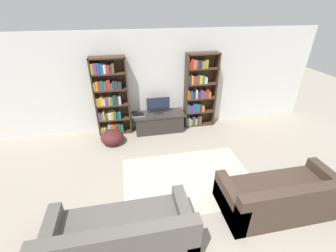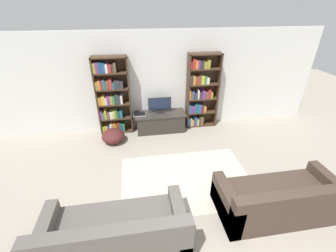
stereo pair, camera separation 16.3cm
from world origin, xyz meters
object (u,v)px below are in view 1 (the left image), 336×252
at_px(laptop, 138,115).
at_px(beanbag_ottoman, 112,137).
at_px(bookshelf_right, 198,92).
at_px(television, 158,105).
at_px(bookshelf_left, 110,98).
at_px(couch_right_sofa, 281,197).
at_px(tv_stand, 159,122).
at_px(couch_left_sectional, 121,237).

distance_m(laptop, beanbag_ottoman, 0.90).
distance_m(bookshelf_right, beanbag_ottoman, 2.60).
relative_size(television, beanbag_ottoman, 1.07).
distance_m(television, beanbag_ottoman, 1.47).
height_order(bookshelf_left, bookshelf_right, same).
xyz_separation_m(laptop, beanbag_ottoman, (-0.71, -0.42, -0.36)).
xyz_separation_m(bookshelf_left, television, (1.23, -0.08, -0.26)).
height_order(television, laptop, television).
bearing_deg(television, couch_right_sofa, -62.92).
bearing_deg(beanbag_ottoman, bookshelf_right, 13.50).
relative_size(tv_stand, beanbag_ottoman, 2.38).
height_order(bookshelf_left, couch_left_sectional, bookshelf_left).
distance_m(bookshelf_left, couch_left_sectional, 3.56).
relative_size(bookshelf_right, couch_left_sectional, 1.01).
distance_m(bookshelf_right, couch_right_sofa, 3.36).
xyz_separation_m(laptop, couch_left_sectional, (-0.52, -3.33, -0.25)).
bearing_deg(couch_left_sectional, beanbag_ottoman, 93.76).
height_order(laptop, couch_left_sectional, couch_left_sectional).
xyz_separation_m(bookshelf_right, laptop, (-1.69, -0.15, -0.47)).
distance_m(couch_left_sectional, beanbag_ottoman, 2.92).
xyz_separation_m(laptop, couch_right_sofa, (2.17, -3.09, -0.27)).
relative_size(bookshelf_left, couch_left_sectional, 1.01).
height_order(bookshelf_right, couch_left_sectional, bookshelf_right).
height_order(television, couch_left_sectional, television).
bearing_deg(television, beanbag_ottoman, -158.87).
bearing_deg(bookshelf_right, television, -175.65).
bearing_deg(television, couch_left_sectional, -107.52).
bearing_deg(bookshelf_left, laptop, -12.40).
bearing_deg(laptop, couch_left_sectional, -98.80).
bearing_deg(bookshelf_left, bookshelf_right, 0.05).
bearing_deg(bookshelf_right, bookshelf_left, -179.95).
distance_m(bookshelf_right, couch_left_sectional, 4.18).
bearing_deg(bookshelf_left, television, -3.91).
bearing_deg(laptop, bookshelf_right, 5.08).
height_order(bookshelf_right, laptop, bookshelf_right).
bearing_deg(laptop, television, 6.55).
xyz_separation_m(bookshelf_right, couch_left_sectional, (-2.20, -3.48, -0.72)).
relative_size(couch_right_sofa, beanbag_ottoman, 3.55).
xyz_separation_m(couch_left_sectional, couch_right_sofa, (2.69, 0.24, -0.02)).
relative_size(laptop, couch_right_sofa, 0.16).
distance_m(laptop, couch_right_sofa, 3.79).
height_order(tv_stand, laptop, laptop).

